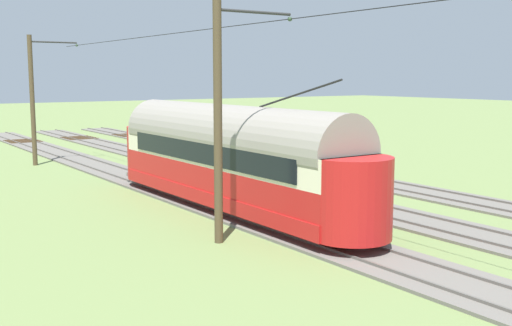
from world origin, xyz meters
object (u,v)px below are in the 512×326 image
at_px(catenary_pole_foreground, 34,98).
at_px(switch_stand, 307,154).
at_px(catenary_pole_mid_near, 220,117).
at_px(vintage_streetcar, 229,156).

xyz_separation_m(catenary_pole_foreground, switch_stand, (-13.76, 9.35, -3.42)).
relative_size(catenary_pole_mid_near, switch_stand, 6.39).
relative_size(vintage_streetcar, switch_stand, 13.61).
height_order(catenary_pole_mid_near, switch_stand, catenary_pole_mid_near).
distance_m(vintage_streetcar, catenary_pole_foreground, 18.31).
distance_m(catenary_pole_foreground, catenary_pole_mid_near, 21.92).
bearing_deg(switch_stand, catenary_pole_mid_near, 42.42).
bearing_deg(switch_stand, vintage_streetcar, 38.24).
relative_size(vintage_streetcar, catenary_pole_foreground, 2.13).
bearing_deg(vintage_streetcar, catenary_pole_mid_near, 54.64).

